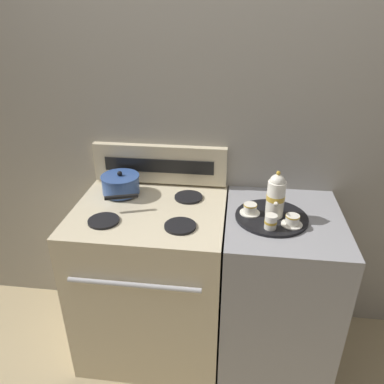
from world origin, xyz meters
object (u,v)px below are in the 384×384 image
object	(u,v)px
teapot	(276,195)
teacup_left	(250,209)
stove	(153,279)
serving_tray	(271,217)
teacup_right	(292,220)
saucepan	(121,184)
creamer_jug	(271,222)

from	to	relation	value
teapot	teacup_left	xyz separation A→B (m)	(-0.12, 0.01, -0.09)
stove	teacup_left	world-z (taller)	teacup_left
serving_tray	teacup_right	size ratio (longest dim) A/B	3.56
saucepan	serving_tray	size ratio (longest dim) A/B	0.89
teapot	creamer_jug	xyz separation A→B (m)	(-0.02, -0.12, -0.08)
teacup_right	teacup_left	bearing A→B (deg)	156.75
teacup_left	teacup_right	bearing A→B (deg)	-23.25
saucepan	creamer_jug	bearing A→B (deg)	-18.96
saucepan	creamer_jug	xyz separation A→B (m)	(0.80, -0.27, -0.01)
teacup_right	creamer_jug	distance (m)	0.11
saucepan	serving_tray	xyz separation A→B (m)	(0.81, -0.16, -0.06)
saucepan	teacup_right	size ratio (longest dim) A/B	3.17
saucepan	teacup_right	world-z (taller)	saucepan
stove	teapot	size ratio (longest dim) A/B	3.92
serving_tray	teapot	world-z (taller)	teapot
teacup_left	creamer_jug	xyz separation A→B (m)	(0.09, -0.13, 0.01)
serving_tray	teacup_right	distance (m)	0.12
saucepan	teacup_left	distance (m)	0.72
stove	serving_tray	xyz separation A→B (m)	(0.63, -0.01, 0.47)
saucepan	serving_tray	distance (m)	0.83
teapot	teacup_right	xyz separation A→B (m)	(0.08, -0.08, -0.09)
teacup_left	creamer_jug	world-z (taller)	creamer_jug
serving_tray	teapot	distance (m)	0.12
teapot	teacup_left	size ratio (longest dim) A/B	2.39
serving_tray	creamer_jug	world-z (taller)	creamer_jug
saucepan	teapot	distance (m)	0.84
saucepan	teacup_left	size ratio (longest dim) A/B	3.17
stove	teapot	world-z (taller)	teapot
stove	teacup_right	size ratio (longest dim) A/B	9.35
serving_tray	creamer_jug	bearing A→B (deg)	-97.22
serving_tray	teacup_left	xyz separation A→B (m)	(-0.11, 0.01, 0.03)
teapot	teacup_right	bearing A→B (deg)	-44.81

